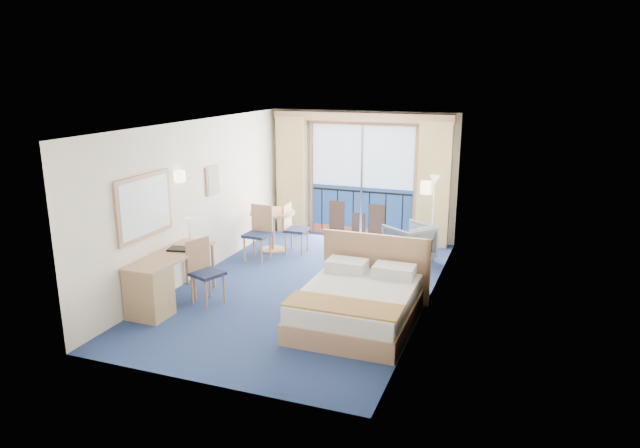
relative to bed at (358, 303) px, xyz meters
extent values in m
plane|color=navy|center=(-1.21, 1.05, -0.30)|extent=(6.50, 6.50, 0.00)
cube|color=silver|center=(-1.21, 4.31, 1.05)|extent=(4.00, 0.02, 2.70)
cube|color=silver|center=(-1.21, -2.21, 1.05)|extent=(4.00, 0.02, 2.70)
cube|color=silver|center=(-3.22, 1.05, 1.05)|extent=(0.02, 6.50, 2.70)
cube|color=silver|center=(0.80, 1.05, 1.05)|extent=(0.02, 6.50, 2.70)
cube|color=white|center=(-1.21, 1.05, 2.41)|extent=(4.00, 6.50, 0.02)
cube|color=navy|center=(-1.21, 4.27, 0.26)|extent=(2.20, 0.02, 1.08)
cube|color=#B0CDE8|center=(-1.21, 4.27, 1.46)|extent=(2.20, 0.02, 1.32)
cube|color=brown|center=(-1.21, 4.27, -0.20)|extent=(2.20, 0.02, 0.20)
cube|color=black|center=(-1.21, 4.27, 0.70)|extent=(2.20, 0.02, 0.04)
cube|color=#AA7B5C|center=(-1.21, 4.26, 2.16)|extent=(2.36, 0.03, 0.12)
cube|color=#AA7B5C|center=(-2.36, 4.26, 0.90)|extent=(0.06, 0.03, 2.40)
cube|color=#AA7B5C|center=(-0.06, 4.26, 0.90)|extent=(0.06, 0.03, 2.40)
cube|color=silver|center=(-1.21, 4.26, 0.90)|extent=(0.05, 0.02, 2.40)
cube|color=#3B271B|center=(-0.86, 4.26, 0.10)|extent=(0.35, 0.02, 0.70)
cube|color=#3B271B|center=(-1.76, 4.26, 0.10)|extent=(0.35, 0.02, 0.70)
cube|color=#3B271B|center=(-1.26, 4.26, 0.00)|extent=(0.30, 0.02, 0.45)
cube|color=black|center=(-2.11, 4.27, 0.25)|extent=(0.02, 0.01, 0.90)
cube|color=black|center=(-1.75, 4.27, 0.25)|extent=(0.02, 0.01, 0.90)
cube|color=black|center=(-1.39, 4.27, 0.25)|extent=(0.03, 0.01, 0.90)
cube|color=black|center=(-1.03, 4.27, 0.25)|extent=(0.03, 0.01, 0.90)
cube|color=black|center=(-0.67, 4.27, 0.25)|extent=(0.02, 0.01, 0.90)
cube|color=black|center=(-0.31, 4.27, 0.25)|extent=(0.02, 0.01, 0.90)
cube|color=#D5B676|center=(-2.76, 4.12, 0.98)|extent=(0.65, 0.22, 2.55)
cube|color=#D5B676|center=(0.34, 4.12, 0.98)|extent=(0.65, 0.22, 2.55)
cube|color=#AA7B5C|center=(-1.21, 4.15, 2.28)|extent=(3.80, 0.25, 0.18)
cube|color=#AA7B5C|center=(-3.18, -0.45, 1.25)|extent=(0.04, 1.25, 0.95)
cube|color=silver|center=(-3.16, -0.45, 1.25)|extent=(0.01, 1.12, 0.82)
cube|color=#AA7B5C|center=(-3.18, 1.50, 1.30)|extent=(0.03, 0.42, 0.52)
cube|color=gray|center=(-3.16, 1.50, 1.30)|extent=(0.01, 0.34, 0.44)
cylinder|color=beige|center=(-3.15, 0.45, 1.55)|extent=(0.18, 0.18, 0.18)
cylinder|color=beige|center=(0.73, 0.90, 1.55)|extent=(0.18, 0.18, 0.18)
cube|color=#AA7B5C|center=(0.00, -0.08, -0.15)|extent=(1.55, 1.94, 0.29)
cube|color=silver|center=(0.00, -0.08, 0.11)|extent=(1.49, 1.88, 0.24)
cube|color=#BA7D48|center=(0.00, -0.71, 0.25)|extent=(1.53, 0.53, 0.03)
cube|color=silver|center=(-0.37, 0.61, 0.32)|extent=(0.60, 0.39, 0.17)
cube|color=silver|center=(0.37, 0.61, 0.32)|extent=(0.60, 0.39, 0.17)
cube|color=#AA7B5C|center=(0.00, 0.93, 0.23)|extent=(1.69, 0.06, 1.07)
cube|color=#A08655|center=(0.54, 1.25, 0.01)|extent=(0.47, 0.45, 0.62)
cube|color=silver|center=(0.54, 1.23, 0.35)|extent=(0.19, 0.15, 0.07)
imported|color=#464D55|center=(0.11, 3.01, 0.06)|extent=(1.07, 1.07, 0.71)
cylinder|color=silver|center=(0.42, 3.70, -0.28)|extent=(0.21, 0.21, 0.03)
cylinder|color=silver|center=(0.42, 3.70, 0.43)|extent=(0.02, 0.02, 1.45)
cone|color=white|center=(0.42, 3.70, 1.16)|extent=(0.19, 0.19, 0.17)
cube|color=#AA7B5C|center=(-2.91, -0.28, 0.47)|extent=(0.58, 1.68, 0.04)
cube|color=#A08655|center=(-2.91, -0.86, 0.07)|extent=(0.55, 0.50, 0.74)
cylinder|color=#AA7B5C|center=(-3.16, -0.07, 0.07)|extent=(0.05, 0.05, 0.74)
cylinder|color=#AA7B5C|center=(-2.65, -0.07, 0.07)|extent=(0.05, 0.05, 0.74)
cylinder|color=#AA7B5C|center=(-3.16, 0.51, 0.07)|extent=(0.05, 0.05, 0.74)
cylinder|color=#AA7B5C|center=(-2.65, 0.51, 0.07)|extent=(0.05, 0.05, 0.74)
cube|color=#1B2340|center=(-2.38, -0.11, 0.18)|extent=(0.55, 0.55, 0.05)
cube|color=#AA7B5C|center=(-2.58, -0.04, 0.44)|extent=(0.19, 0.41, 0.51)
cylinder|color=#AA7B5C|center=(-2.28, -0.33, -0.07)|extent=(0.04, 0.04, 0.46)
cylinder|color=#AA7B5C|center=(-2.16, -0.01, -0.07)|extent=(0.04, 0.04, 0.46)
cylinder|color=#AA7B5C|center=(-2.61, -0.21, -0.07)|extent=(0.04, 0.04, 0.46)
cylinder|color=#AA7B5C|center=(-2.49, 0.11, -0.07)|extent=(0.04, 0.04, 0.46)
cube|color=black|center=(-2.90, -0.04, 0.50)|extent=(0.37, 0.30, 0.03)
cylinder|color=silver|center=(-2.94, 0.31, 0.52)|extent=(0.11, 0.11, 0.02)
cylinder|color=silver|center=(-2.94, 0.31, 0.69)|extent=(0.01, 0.01, 0.36)
cone|color=white|center=(-2.94, 0.31, 0.87)|extent=(0.10, 0.10, 0.09)
cylinder|color=#AA7B5C|center=(-2.59, 2.70, 0.48)|extent=(0.89, 0.89, 0.04)
cylinder|color=#AA7B5C|center=(-2.59, 2.70, 0.09)|extent=(0.09, 0.09, 0.78)
cylinder|color=#AA7B5C|center=(-2.59, 2.70, -0.28)|extent=(0.49, 0.49, 0.03)
cube|color=#1B2340|center=(-2.08, 2.73, 0.17)|extent=(0.43, 0.43, 0.05)
cube|color=#AA7B5C|center=(-2.28, 2.72, 0.42)|extent=(0.06, 0.42, 0.49)
cylinder|color=#AA7B5C|center=(-1.91, 2.57, -0.08)|extent=(0.04, 0.04, 0.45)
cylinder|color=#AA7B5C|center=(-1.92, 2.90, -0.08)|extent=(0.04, 0.04, 0.45)
cylinder|color=#AA7B5C|center=(-2.24, 2.56, -0.08)|extent=(0.04, 0.04, 0.45)
cylinder|color=#AA7B5C|center=(-2.26, 2.89, -0.08)|extent=(0.04, 0.04, 0.45)
cube|color=#1B2340|center=(-2.60, 2.04, 0.20)|extent=(0.46, 0.46, 0.05)
cube|color=#AA7B5C|center=(-2.59, 2.25, 0.48)|extent=(0.45, 0.06, 0.53)
cylinder|color=#AA7B5C|center=(-2.78, 1.86, -0.06)|extent=(0.04, 0.04, 0.48)
cylinder|color=#AA7B5C|center=(-2.42, 1.85, -0.06)|extent=(0.04, 0.04, 0.48)
cylinder|color=#AA7B5C|center=(-2.77, 2.22, -0.06)|extent=(0.04, 0.04, 0.48)
cylinder|color=#AA7B5C|center=(-2.41, 2.21, -0.06)|extent=(0.04, 0.04, 0.48)
camera|label=1|loc=(2.09, -7.24, 3.17)|focal=32.00mm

